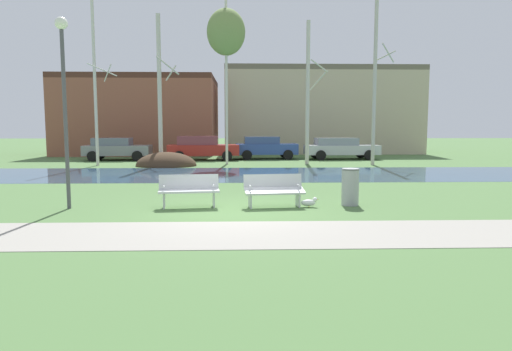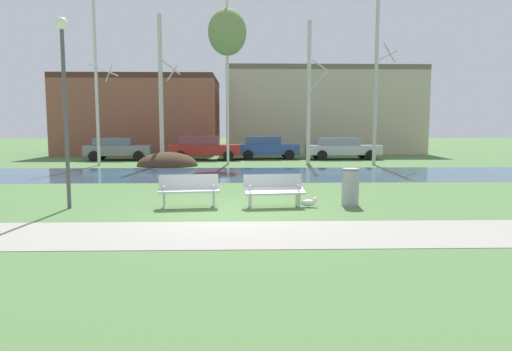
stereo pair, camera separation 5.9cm
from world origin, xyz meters
name	(u,v)px [view 1 (the left image)]	position (x,y,z in m)	size (l,w,h in m)	color
ground_plane	(236,173)	(0.00, 10.00, 0.00)	(120.00, 120.00, 0.00)	#4C703D
paved_path_strip	(229,234)	(0.00, -2.25, 0.01)	(60.00, 2.40, 0.01)	gray
river_band	(236,174)	(0.00, 9.34, 0.00)	(80.00, 6.35, 0.01)	#33516B
soil_mound	(166,166)	(-3.84, 13.77, 0.00)	(3.29, 2.54, 1.53)	#423021
bench_left	(189,190)	(-1.15, 0.90, 0.47)	(1.65, 0.74, 0.87)	silver
bench_right	(274,189)	(1.13, 0.90, 0.47)	(1.65, 0.74, 0.87)	silver
trash_bin	(350,186)	(3.24, 1.09, 0.53)	(0.49, 0.49, 1.02)	#999B9E
seagull	(309,202)	(2.08, 0.81, 0.13)	(0.48, 0.18, 0.27)	white
streetlamp	(64,81)	(-4.31, 0.81, 3.33)	(0.32, 0.32, 4.93)	#4C4C51
birch_far_left	(95,82)	(-7.64, 14.21, 4.52)	(1.32, 2.15, 8.99)	beige
birch_left	(160,89)	(-4.26, 14.73, 4.19)	(1.25, 2.08, 8.29)	beige
birch_center_left	(226,33)	(-0.57, 14.93, 7.32)	(2.14, 2.14, 9.44)	beige
birch_center	(308,92)	(4.04, 14.84, 4.06)	(1.24, 2.12, 8.01)	beige
birch_center_right	(375,82)	(7.65, 14.20, 4.57)	(1.17, 2.08, 9.02)	#BCB7A8
parked_van_nearest_grey	(117,148)	(-7.67, 18.16, 0.76)	(4.17, 2.21, 1.42)	slate
parked_sedan_second_red	(202,147)	(-2.25, 18.12, 0.80)	(4.56, 2.15, 1.53)	maroon
parked_hatch_third_blue	(265,147)	(1.83, 19.00, 0.78)	(4.09, 2.12, 1.47)	#2D4793
parked_wagon_fourth_silver	(340,148)	(6.72, 18.58, 0.75)	(4.81, 2.15, 1.40)	#B2B5BC
building_brick_low	(142,116)	(-7.61, 25.67, 2.95)	(11.60, 8.66, 5.91)	brown
building_beige_block	(318,111)	(6.71, 27.47, 3.39)	(15.38, 8.30, 6.77)	#BCAD8E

